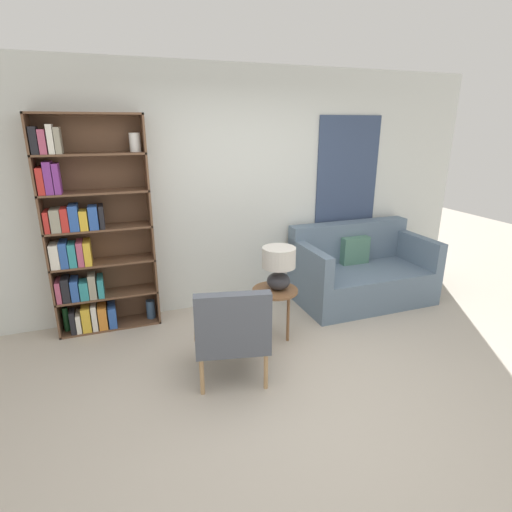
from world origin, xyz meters
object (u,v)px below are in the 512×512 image
object	(u,v)px
armchair	(232,329)
side_table	(275,296)
bookshelf	(87,239)
table_lamp	(279,265)
couch	(360,273)

from	to	relation	value
armchair	side_table	xyz separation A→B (m)	(0.59, 0.50, -0.01)
bookshelf	table_lamp	distance (m)	1.93
bookshelf	armchair	xyz separation A→B (m)	(1.08, -1.38, -0.51)
armchair	couch	distance (m)	2.27
couch	side_table	distance (m)	1.52
side_table	couch	bearing A→B (deg)	23.21
bookshelf	couch	bearing A→B (deg)	-5.32
bookshelf	side_table	world-z (taller)	bookshelf
bookshelf	table_lamp	size ratio (longest dim) A/B	5.15
bookshelf	table_lamp	bearing A→B (deg)	-27.37
side_table	table_lamp	distance (m)	0.33
armchair	table_lamp	xyz separation A→B (m)	(0.63, 0.50, 0.32)
bookshelf	couch	distance (m)	3.15
table_lamp	bookshelf	bearing A→B (deg)	152.63
side_table	bookshelf	bearing A→B (deg)	152.28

